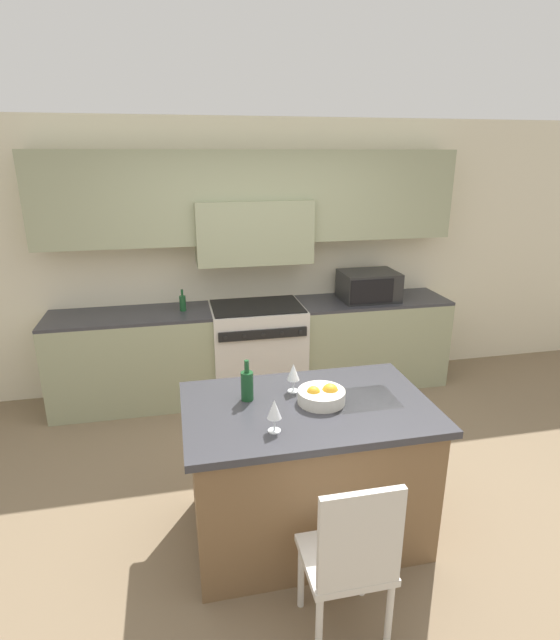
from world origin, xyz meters
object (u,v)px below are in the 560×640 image
object	(u,v)px
microwave	(369,286)
wine_glass_near	(274,410)
wine_bottle	(247,385)
oil_bottle_on_counter	(183,303)
range_stove	(257,350)
wine_glass_far	(293,373)
island_chair	(351,556)
fruit_bowl	(322,396)

from	to	relation	value
microwave	wine_glass_near	world-z (taller)	microwave
wine_bottle	oil_bottle_on_counter	world-z (taller)	wine_bottle
range_stove	wine_glass_far	world-z (taller)	wine_glass_far
island_chair	oil_bottle_on_counter	size ratio (longest dim) A/B	4.65
island_chair	wine_bottle	world-z (taller)	wine_bottle
island_chair	wine_bottle	distance (m)	1.13
wine_bottle	wine_glass_far	world-z (taller)	wine_bottle
microwave	oil_bottle_on_counter	bearing A→B (deg)	179.67
fruit_bowl	island_chair	bearing A→B (deg)	-96.16
microwave	fruit_bowl	world-z (taller)	microwave
range_stove	wine_bottle	distance (m)	2.02
fruit_bowl	microwave	bearing A→B (deg)	61.46
range_stove	wine_glass_far	bearing A→B (deg)	-92.52
fruit_bowl	range_stove	bearing A→B (deg)	91.49
wine_bottle	oil_bottle_on_counter	distance (m)	1.96
range_stove	wine_glass_near	bearing A→B (deg)	-97.32
microwave	wine_glass_far	distance (m)	2.26
range_stove	wine_glass_near	size ratio (longest dim) A/B	4.97
range_stove	fruit_bowl	distance (m)	2.10
microwave	wine_glass_far	size ratio (longest dim) A/B	3.02
range_stove	wine_glass_near	distance (m)	2.39
range_stove	island_chair	world-z (taller)	island_chair
range_stove	wine_bottle	xyz separation A→B (m)	(-0.38, -1.90, 0.55)
wine_glass_near	wine_glass_far	size ratio (longest dim) A/B	1.00
wine_glass_far	oil_bottle_on_counter	xyz separation A→B (m)	(-0.63, 1.89, -0.05)
wine_bottle	fruit_bowl	size ratio (longest dim) A/B	0.90
wine_bottle	oil_bottle_on_counter	xyz separation A→B (m)	(-0.33, 1.93, -0.02)
island_chair	wine_glass_near	size ratio (longest dim) A/B	5.15
wine_bottle	wine_glass_near	distance (m)	0.41
island_chair	wine_glass_near	world-z (taller)	wine_glass_near
oil_bottle_on_counter	fruit_bowl	bearing A→B (deg)	-69.62
island_chair	oil_bottle_on_counter	xyz separation A→B (m)	(-0.68, 2.89, 0.47)
island_chair	wine_glass_near	distance (m)	0.80
microwave	oil_bottle_on_counter	size ratio (longest dim) A/B	2.72
island_chair	wine_bottle	bearing A→B (deg)	110.05
wine_bottle	fruit_bowl	distance (m)	0.46
wine_bottle	microwave	bearing A→B (deg)	51.04
oil_bottle_on_counter	microwave	bearing A→B (deg)	-0.33
wine_glass_near	oil_bottle_on_counter	xyz separation A→B (m)	(-0.42, 2.33, -0.05)
wine_glass_far	island_chair	bearing A→B (deg)	-87.37
microwave	wine_glass_far	xyz separation A→B (m)	(-1.25, -1.88, -0.02)
microwave	range_stove	bearing A→B (deg)	-179.09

